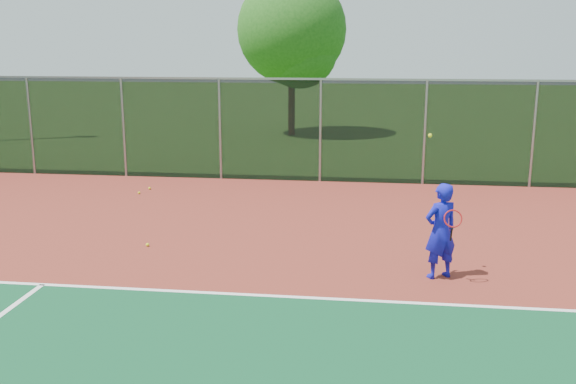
{
  "coord_description": "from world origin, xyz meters",
  "views": [
    {
      "loc": [
        -1.56,
        -6.62,
        4.02
      ],
      "look_at": [
        -3.05,
        5.0,
        1.3
      ],
      "focal_mm": 40.0,
      "sensor_mm": 36.0,
      "label": 1
    }
  ],
  "objects": [
    {
      "name": "court_apron",
      "position": [
        0.0,
        2.0,
        0.01
      ],
      "size": [
        30.0,
        20.0,
        0.02
      ],
      "primitive_type": "cube",
      "color": "maroon",
      "rests_on": "ground"
    },
    {
      "name": "fence_back",
      "position": [
        0.0,
        12.0,
        1.56
      ],
      "size": [
        30.0,
        0.06,
        3.03
      ],
      "color": "black",
      "rests_on": "court_apron"
    },
    {
      "name": "tennis_player",
      "position": [
        -0.3,
        4.25,
        0.87
      ],
      "size": [
        0.73,
        0.74,
        2.52
      ],
      "color": "#1315B7",
      "rests_on": "court_apron"
    },
    {
      "name": "practice_ball_0",
      "position": [
        -7.65,
        10.27,
        0.06
      ],
      "size": [
        0.07,
        0.07,
        0.07
      ],
      "primitive_type": "sphere",
      "color": "yellow",
      "rests_on": "court_apron"
    },
    {
      "name": "practice_ball_2",
      "position": [
        -7.75,
        9.71,
        0.06
      ],
      "size": [
        0.07,
        0.07,
        0.07
      ],
      "primitive_type": "sphere",
      "color": "yellow",
      "rests_on": "court_apron"
    },
    {
      "name": "practice_ball_3",
      "position": [
        -5.95,
        5.28,
        0.06
      ],
      "size": [
        0.07,
        0.07,
        0.07
      ],
      "primitive_type": "sphere",
      "color": "yellow",
      "rests_on": "court_apron"
    },
    {
      "name": "tree_back_left",
      "position": [
        -4.97,
        21.77,
        4.38
      ],
      "size": [
        4.75,
        4.75,
        6.98
      ],
      "color": "#3B2315",
      "rests_on": "ground"
    }
  ]
}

